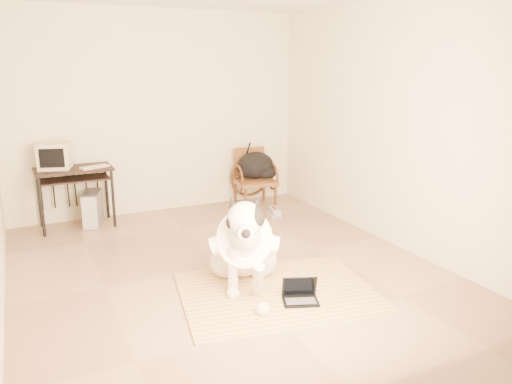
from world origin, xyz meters
TOP-DOWN VIEW (x-y plane):
  - floor at (0.00, 0.00)m, footprint 4.50×4.50m
  - wall_back at (0.00, 2.25)m, footprint 4.50×0.00m
  - wall_front at (0.00, -2.25)m, footprint 4.50×0.00m
  - wall_right at (2.00, 0.00)m, footprint 0.00×4.50m
  - rug at (0.21, -0.80)m, footprint 1.90×1.57m
  - dog at (0.01, -0.52)m, footprint 0.74×1.33m
  - laptop at (0.30, -1.04)m, footprint 0.36×0.31m
  - computer_desk at (-1.17, 1.95)m, footprint 0.92×0.52m
  - crt_monitor at (-1.36, 2.02)m, footprint 0.43×0.42m
  - desk_keyboard at (-0.93, 1.86)m, footprint 0.37×0.24m
  - pc_tower at (-0.98, 1.95)m, footprint 0.32×0.50m
  - rattan_chair at (1.25, 1.88)m, footprint 0.58×0.57m
  - backpack at (1.31, 1.89)m, footprint 0.55×0.45m
  - sneaker_left at (0.91, 1.15)m, footprint 0.15×0.29m
  - sneaker_right at (1.29, 1.30)m, footprint 0.19×0.32m

SIDE VIEW (x-z plane):
  - floor at x=0.00m, z-range 0.00..0.00m
  - rug at x=0.21m, z-range 0.00..0.02m
  - sneaker_left at x=0.91m, z-range -0.01..0.09m
  - sneaker_right at x=1.29m, z-range -0.01..0.10m
  - laptop at x=0.30m, z-range -0.03..0.18m
  - pc_tower at x=-0.98m, z-range 0.00..0.43m
  - dog at x=0.01m, z-range -0.10..0.88m
  - rattan_chair at x=1.25m, z-range 0.00..0.82m
  - backpack at x=1.31m, z-range 0.36..0.76m
  - computer_desk at x=-1.17m, z-range 0.27..1.03m
  - desk_keyboard at x=-0.93m, z-range 0.76..0.78m
  - crt_monitor at x=-1.36m, z-range 0.76..1.08m
  - wall_back at x=0.00m, z-range -0.90..3.60m
  - wall_front at x=0.00m, z-range -0.90..3.60m
  - wall_right at x=2.00m, z-range -0.90..3.60m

